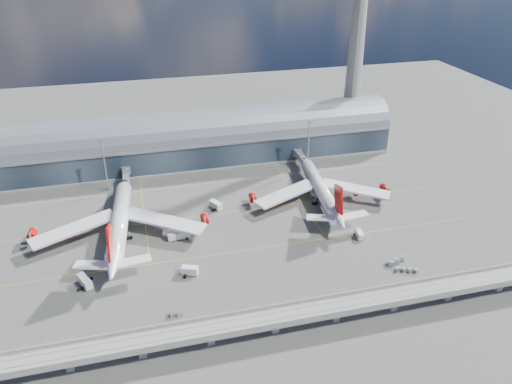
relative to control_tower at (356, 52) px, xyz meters
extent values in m
plane|color=#474744|center=(-85.00, -83.00, -51.64)|extent=(500.00, 500.00, 0.00)
cube|color=gold|center=(-85.00, -93.00, -51.63)|extent=(200.00, 0.25, 0.01)
cube|color=gold|center=(-85.00, -63.00, -51.63)|extent=(200.00, 0.25, 0.01)
cube|color=gold|center=(-85.00, -33.00, -51.63)|extent=(200.00, 0.25, 0.01)
cube|color=gold|center=(-120.00, -53.00, -51.63)|extent=(0.25, 80.00, 0.01)
cube|color=gold|center=(-50.00, -53.00, -51.63)|extent=(0.25, 80.00, 0.01)
cube|color=#212C37|center=(-85.00, -5.00, -44.64)|extent=(200.00, 28.00, 14.00)
cylinder|color=slate|center=(-85.00, -5.00, -37.64)|extent=(200.00, 28.00, 28.00)
cube|color=gray|center=(-85.00, -19.00, -37.64)|extent=(200.00, 1.00, 1.20)
cube|color=gray|center=(-85.00, -5.00, -51.04)|extent=(200.00, 30.00, 1.20)
cube|color=gray|center=(0.00, 0.00, -47.64)|extent=(18.00, 18.00, 8.00)
cone|color=gray|center=(0.00, 0.00, -6.64)|extent=(10.00, 10.00, 90.00)
cube|color=gray|center=(-85.00, -138.00, -46.14)|extent=(220.00, 8.50, 1.20)
cube|color=gray|center=(-85.00, -142.00, -45.04)|extent=(220.00, 0.40, 1.20)
cube|color=gray|center=(-85.00, -134.00, -45.04)|extent=(220.00, 0.40, 1.20)
cube|color=gray|center=(-85.00, -139.50, -45.49)|extent=(220.00, 0.12, 0.12)
cube|color=gray|center=(-85.00, -136.50, -45.49)|extent=(220.00, 0.12, 0.12)
cube|color=gray|center=(-145.00, -138.00, -49.14)|extent=(2.20, 2.20, 5.00)
cube|color=gray|center=(-125.00, -138.00, -49.14)|extent=(2.20, 2.20, 5.00)
cube|color=gray|center=(-105.00, -138.00, -49.14)|extent=(2.20, 2.20, 5.00)
cube|color=gray|center=(-85.00, -138.00, -49.14)|extent=(2.20, 2.20, 5.00)
cube|color=gray|center=(-65.00, -138.00, -49.14)|extent=(2.20, 2.20, 5.00)
cube|color=gray|center=(-45.00, -138.00, -49.14)|extent=(2.20, 2.20, 5.00)
cube|color=gray|center=(-25.00, -138.00, -49.14)|extent=(2.20, 2.20, 5.00)
cube|color=gray|center=(-5.00, -138.00, -49.14)|extent=(2.20, 2.20, 5.00)
cylinder|color=gray|center=(-135.00, -28.00, -39.14)|extent=(0.70, 0.70, 25.00)
cube|color=gray|center=(-135.00, -28.00, -26.44)|extent=(3.00, 0.40, 1.00)
cylinder|color=gray|center=(-35.00, -28.00, -39.14)|extent=(0.70, 0.70, 25.00)
cube|color=gray|center=(-35.00, -28.00, -26.44)|extent=(3.00, 0.40, 1.00)
cylinder|color=white|center=(-129.75, -69.17, -45.12)|extent=(11.42, 56.12, 6.73)
cone|color=white|center=(-127.12, -38.25, -45.12)|extent=(7.41, 8.95, 6.73)
cone|color=white|center=(-132.55, -102.18, -44.28)|extent=(7.77, 13.14, 6.73)
cube|color=#C00908|center=(-132.29, -99.04, -35.98)|extent=(1.80, 12.59, 13.92)
cube|color=white|center=(-147.46, -69.77, -45.96)|extent=(34.47, 21.05, 2.72)
cube|color=white|center=(-112.40, -72.75, -45.96)|extent=(33.03, 25.45, 2.72)
cylinder|color=#C00908|center=(-147.93, -67.62, -47.85)|extent=(3.80, 5.52, 3.36)
cylinder|color=#C00908|center=(-163.52, -66.30, -47.85)|extent=(3.80, 5.52, 3.36)
cylinder|color=#C00908|center=(-111.57, -70.71, -47.85)|extent=(3.80, 5.52, 3.36)
cylinder|color=#C00908|center=(-95.99, -72.03, -47.85)|extent=(3.80, 5.52, 3.36)
cylinder|color=gray|center=(-128.09, -49.58, -50.06)|extent=(0.53, 0.53, 3.15)
cylinder|color=gray|center=(-133.46, -73.07, -50.06)|extent=(0.63, 0.63, 3.15)
cylinder|color=gray|center=(-126.75, -73.64, -50.06)|extent=(0.63, 0.63, 3.15)
cylinder|color=black|center=(-133.46, -73.07, -51.06)|extent=(2.44, 1.77, 1.58)
cylinder|color=black|center=(-126.75, -73.64, -51.06)|extent=(2.44, 1.77, 1.58)
cylinder|color=white|center=(-41.26, -61.79, -45.60)|extent=(11.22, 49.84, 5.94)
cone|color=white|center=(-38.27, -34.14, -45.60)|extent=(6.78, 8.78, 5.94)
cone|color=white|center=(-44.47, -91.48, -44.78)|extent=(7.22, 12.85, 5.94)
cube|color=#C00908|center=(-44.14, -88.42, -37.00)|extent=(2.03, 12.24, 13.55)
cube|color=white|center=(-57.41, -62.10, -46.42)|extent=(31.70, 19.08, 2.53)
cube|color=white|center=(-25.54, -65.55, -46.42)|extent=(30.14, 24.11, 2.53)
cylinder|color=black|center=(-41.26, -61.79, -47.23)|extent=(9.79, 44.70, 5.04)
cylinder|color=#C00908|center=(-57.78, -60.00, -48.26)|extent=(3.81, 5.44, 3.27)
cylinder|color=#C00908|center=(-71.94, -58.47, -48.26)|extent=(3.81, 5.44, 3.27)
cylinder|color=#C00908|center=(-24.73, -63.58, -48.26)|extent=(3.81, 5.44, 3.27)
cylinder|color=#C00908|center=(-10.57, -65.11, -48.26)|extent=(3.81, 5.44, 3.27)
cylinder|color=gray|center=(-39.38, -44.44, -50.10)|extent=(0.51, 0.51, 3.07)
cylinder|color=gray|center=(-44.95, -65.51, -50.10)|extent=(0.61, 0.61, 3.07)
cylinder|color=gray|center=(-38.44, -66.21, -50.10)|extent=(0.61, 0.61, 3.07)
cylinder|color=black|center=(-44.95, -65.51, -51.07)|extent=(2.40, 1.77, 1.53)
cylinder|color=black|center=(-38.44, -66.21, -51.07)|extent=(2.40, 1.77, 1.53)
cube|color=gray|center=(-126.25, -31.00, -46.44)|extent=(3.00, 24.00, 3.00)
cube|color=gray|center=(-126.25, -43.00, -46.44)|extent=(3.60, 3.60, 3.40)
cylinder|color=gray|center=(-126.25, -19.00, -46.44)|extent=(4.40, 4.40, 4.00)
cylinder|color=gray|center=(-126.25, -43.00, -49.94)|extent=(0.50, 0.50, 3.40)
cylinder|color=black|center=(-126.25, -43.00, -51.29)|extent=(1.40, 0.80, 0.80)
cube|color=gray|center=(-37.76, -33.00, -46.44)|extent=(3.00, 28.00, 3.00)
cube|color=gray|center=(-37.76, -47.00, -46.44)|extent=(3.60, 3.60, 3.40)
cylinder|color=gray|center=(-37.76, -19.00, -46.44)|extent=(4.40, 4.40, 4.00)
cylinder|color=gray|center=(-37.76, -47.00, -49.94)|extent=(0.50, 0.50, 3.40)
cylinder|color=black|center=(-37.76, -47.00, -51.29)|extent=(1.40, 0.80, 0.80)
cube|color=silver|center=(-142.69, -99.84, -49.84)|extent=(5.76, 8.18, 2.91)
cylinder|color=black|center=(-141.58, -97.59, -51.13)|extent=(2.96, 2.14, 1.01)
cylinder|color=black|center=(-143.79, -102.10, -51.13)|extent=(2.96, 2.14, 1.01)
cube|color=silver|center=(-106.45, -102.86, -49.80)|extent=(6.30, 4.57, 2.98)
cylinder|color=black|center=(-104.75, -102.18, -51.12)|extent=(2.02, 3.04, 1.03)
cylinder|color=black|center=(-108.16, -103.54, -51.12)|extent=(2.02, 3.04, 1.03)
cube|color=silver|center=(-107.44, -78.61, -49.86)|extent=(9.01, 2.98, 2.89)
cylinder|color=black|center=(-104.60, -78.75, -51.14)|extent=(1.13, 2.83, 1.00)
cylinder|color=black|center=(-110.29, -78.48, -51.14)|extent=(1.13, 2.83, 1.00)
cube|color=silver|center=(-37.12, -95.63, -50.10)|extent=(2.92, 5.98, 2.49)
cylinder|color=black|center=(-37.35, -93.80, -51.21)|extent=(2.48, 1.16, 0.86)
cylinder|color=black|center=(-36.88, -97.45, -51.21)|extent=(2.48, 1.16, 0.86)
cube|color=silver|center=(-42.28, -58.51, -50.21)|extent=(2.83, 4.76, 2.32)
cylinder|color=black|center=(-42.02, -57.10, -51.24)|extent=(2.34, 1.20, 0.80)
cylinder|color=black|center=(-42.54, -59.91, -51.24)|extent=(2.34, 1.20, 0.80)
cube|color=silver|center=(-88.74, -58.01, -49.84)|extent=(5.32, 7.20, 2.92)
cylinder|color=black|center=(-87.78, -56.07, -51.13)|extent=(2.97, 2.16, 1.01)
cylinder|color=black|center=(-89.70, -59.94, -51.13)|extent=(2.97, 2.16, 1.01)
cube|color=gray|center=(-114.87, -123.11, -51.42)|extent=(2.29, 1.72, 0.26)
cube|color=#AFAFB4|center=(-114.87, -123.11, -50.72)|extent=(1.93, 1.57, 1.30)
cube|color=gray|center=(-112.64, -123.49, -51.42)|extent=(2.29, 1.72, 0.26)
cube|color=#AFAFB4|center=(-112.64, -123.49, -50.72)|extent=(1.93, 1.57, 1.30)
cube|color=gray|center=(-33.22, -119.65, -51.42)|extent=(2.41, 2.03, 0.26)
cube|color=#AFAFB4|center=(-33.22, -119.65, -50.74)|extent=(2.06, 1.82, 1.28)
cube|color=gray|center=(-31.16, -120.48, -51.42)|extent=(2.41, 2.03, 0.26)
cube|color=#AFAFB4|center=(-31.16, -120.48, -50.74)|extent=(2.06, 1.82, 1.28)
cube|color=gray|center=(-29.11, -121.31, -51.42)|extent=(2.41, 2.03, 0.26)
cube|color=#AFAFB4|center=(-29.11, -121.31, -50.74)|extent=(2.06, 1.82, 1.28)
cube|color=gray|center=(-27.05, -122.14, -51.42)|extent=(2.41, 2.03, 0.26)
cube|color=#AFAFB4|center=(-27.05, -122.14, -50.74)|extent=(2.06, 1.82, 1.28)
cube|color=gray|center=(-33.87, -115.94, -51.37)|extent=(2.98, 2.46, 0.32)
cube|color=#AFAFB4|center=(-33.87, -115.94, -50.52)|extent=(2.54, 2.22, 1.60)
cube|color=gray|center=(-31.26, -115.02, -51.37)|extent=(2.98, 2.46, 0.32)
cube|color=#AFAFB4|center=(-31.26, -115.02, -50.52)|extent=(2.54, 2.22, 1.60)
cube|color=gray|center=(-28.64, -114.10, -51.37)|extent=(2.98, 2.46, 0.32)
cube|color=#AFAFB4|center=(-28.64, -114.10, -50.52)|extent=(2.54, 2.22, 1.60)
camera|label=1|loc=(-119.65, -248.72, 58.58)|focal=35.00mm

